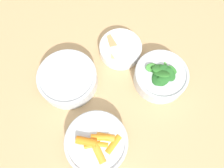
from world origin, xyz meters
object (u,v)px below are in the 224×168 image
bowl_beans_hotdog (68,79)px  bowl_cookies (120,48)px  bowl_carrots (97,143)px  bowl_greens (161,76)px

bowl_beans_hotdog → bowl_cookies: size_ratio=1.30×
bowl_carrots → bowl_cookies: bearing=-38.5°
bowl_carrots → bowl_greens: bearing=-69.6°
bowl_cookies → bowl_carrots: bearing=141.5°
bowl_cookies → bowl_greens: bearing=-155.8°
bowl_greens → bowl_carrots: bearing=110.4°
bowl_greens → bowl_beans_hotdog: size_ratio=0.91×
bowl_carrots → bowl_cookies: size_ratio=1.25×
bowl_carrots → bowl_beans_hotdog: (0.21, 0.00, -0.00)m
bowl_greens → bowl_beans_hotdog: (0.11, 0.26, -0.00)m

